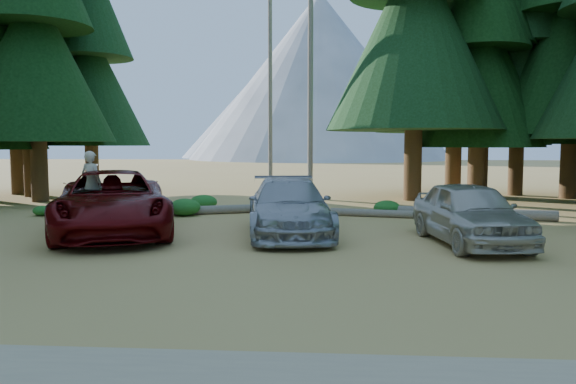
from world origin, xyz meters
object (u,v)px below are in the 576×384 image
silver_minivan_right (470,213)px  silver_minivan_center (289,207)px  log_mid (376,213)px  log_right (467,213)px  red_pickup (112,203)px  log_left (214,210)px  frisbee_player (91,182)px

silver_minivan_right → silver_minivan_center: bearing=158.8°
log_mid → log_right: log_right is taller
red_pickup → log_left: 5.23m
log_mid → log_right: (3.09, -0.12, 0.05)m
silver_minivan_center → red_pickup: bearing=175.5°
red_pickup → silver_minivan_right: size_ratio=1.38×
log_left → log_right: size_ratio=0.76×
silver_minivan_right → frisbee_player: frisbee_player is taller
silver_minivan_center → log_mid: (2.79, 4.09, -0.66)m
red_pickup → log_right: bearing=0.8°
frisbee_player → log_mid: size_ratio=0.56×
red_pickup → frisbee_player: (-0.78, 0.43, 0.55)m
log_right → log_mid: bearing=-169.3°
silver_minivan_right → log_mid: 5.58m
log_mid → log_right: 3.09m
red_pickup → log_left: (1.90, 4.82, -0.75)m
log_right → red_pickup: bearing=-145.6°
red_pickup → log_mid: red_pickup is taller
log_left → log_mid: (5.85, -0.43, -0.02)m
red_pickup → log_mid: (7.74, 4.39, -0.77)m
log_left → log_right: 8.95m
silver_minivan_center → log_right: (5.88, 3.97, -0.61)m
red_pickup → silver_minivan_right: 9.70m
red_pickup → log_mid: 8.93m
red_pickup → log_left: red_pickup is taller
silver_minivan_right → log_left: bearing=136.2°
silver_minivan_center → log_left: silver_minivan_center is taller
frisbee_player → log_left: size_ratio=0.41×
frisbee_player → log_left: 5.31m
silver_minivan_center → frisbee_player: (-5.73, 0.12, 0.66)m
silver_minivan_right → frisbee_player: bearing=165.3°
red_pickup → frisbee_player: 1.05m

